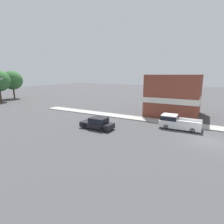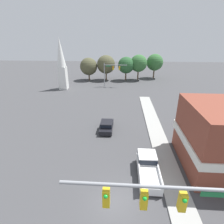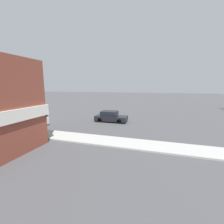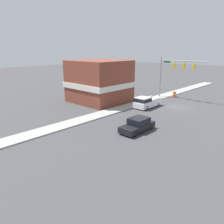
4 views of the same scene
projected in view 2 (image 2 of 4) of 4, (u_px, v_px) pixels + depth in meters
The scene contains 12 objects.
ground_plane at pixel (115, 202), 15.50m from camera, with size 200.00×200.00×0.00m, color #424244.
sidewalk_curb at pixel (181, 205), 15.14m from camera, with size 2.40×60.00×0.14m.
near_signal_assembly at pixel (175, 210), 8.65m from camera, with size 8.69×0.49×7.52m.
far_signal_assembly at pixel (111, 70), 50.48m from camera, with size 6.64×0.49×6.75m.
car_lead at pixel (107, 125), 27.30m from camera, with size 1.90×4.57×1.55m.
pickup_truck_parked at pixel (148, 167), 18.43m from camera, with size 2.06×5.24×1.82m.
church_steeple at pixel (61, 63), 47.05m from camera, with size 2.42×2.42×13.71m.
backdrop_tree_left_far at pixel (89, 67), 58.34m from camera, with size 5.72×5.72×7.44m.
backdrop_tree_left_mid at pixel (106, 64), 58.09m from camera, with size 6.01×6.01×8.25m.
backdrop_tree_center at pixel (126, 65), 57.81m from camera, with size 5.39×5.39×7.76m.
backdrop_tree_right_mid at pixel (139, 63), 58.17m from camera, with size 5.62×5.62×8.39m.
backdrop_tree_right_far at pixel (155, 62), 60.88m from camera, with size 5.67×5.67×8.36m.
Camera 2 is at (0.44, -11.11, 13.45)m, focal length 28.00 mm.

